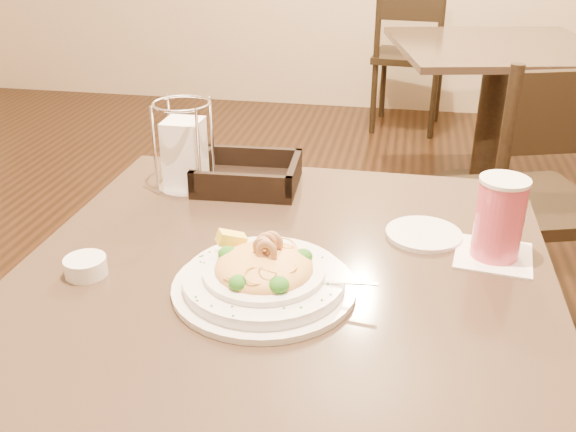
% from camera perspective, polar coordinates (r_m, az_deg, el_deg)
% --- Properties ---
extents(main_table, '(0.90, 0.90, 0.73)m').
position_cam_1_polar(main_table, '(1.24, -0.18, -13.46)').
color(main_table, black).
rests_on(main_table, ground).
extents(background_table, '(1.07, 1.07, 0.73)m').
position_cam_1_polar(background_table, '(3.15, 17.77, 10.24)').
color(background_table, black).
rests_on(background_table, ground).
extents(dining_chair_near, '(0.53, 0.53, 0.93)m').
position_cam_1_polar(dining_chair_near, '(2.06, 20.99, 1.56)').
color(dining_chair_near, black).
rests_on(dining_chair_near, ground).
extents(dining_chair_far, '(0.46, 0.46, 0.93)m').
position_cam_1_polar(dining_chair_far, '(4.07, 10.75, 14.28)').
color(dining_chair_far, black).
rests_on(dining_chair_far, ground).
extents(pasta_bowl, '(0.33, 0.29, 0.09)m').
position_cam_1_polar(pasta_bowl, '(1.02, -2.15, -5.28)').
color(pasta_bowl, white).
rests_on(pasta_bowl, main_table).
extents(drink_glass, '(0.14, 0.14, 0.15)m').
position_cam_1_polar(drink_glass, '(1.15, 18.26, -0.25)').
color(drink_glass, white).
rests_on(drink_glass, main_table).
extents(bread_basket, '(0.23, 0.19, 0.06)m').
position_cam_1_polar(bread_basket, '(1.40, -3.60, 3.49)').
color(bread_basket, black).
rests_on(bread_basket, main_table).
extents(napkin_caddy, '(0.12, 0.12, 0.19)m').
position_cam_1_polar(napkin_caddy, '(1.38, -9.16, 5.63)').
color(napkin_caddy, silver).
rests_on(napkin_caddy, main_table).
extents(side_plate, '(0.16, 0.16, 0.01)m').
position_cam_1_polar(side_plate, '(1.22, 11.96, -1.58)').
color(side_plate, white).
rests_on(side_plate, main_table).
extents(butter_ramekin, '(0.09, 0.09, 0.03)m').
position_cam_1_polar(butter_ramekin, '(1.12, -17.55, -4.30)').
color(butter_ramekin, white).
rests_on(butter_ramekin, main_table).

